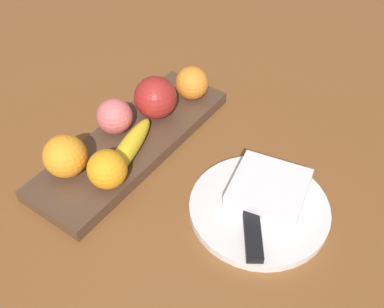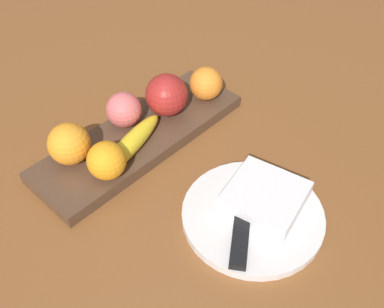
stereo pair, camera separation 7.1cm
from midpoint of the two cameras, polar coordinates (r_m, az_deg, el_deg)
ground_plane at (r=0.79m, az=-4.63°, el=-0.00°), size 2.40×2.40×0.00m
fruit_tray at (r=0.80m, az=-4.13°, el=2.16°), size 0.41×0.14×0.02m
apple at (r=0.81m, az=-0.79°, el=7.51°), size 0.08×0.08×0.08m
banana at (r=0.75m, az=-5.32°, el=1.07°), size 0.17×0.07×0.03m
orange_near_apple at (r=0.74m, az=-12.90°, el=1.15°), size 0.07×0.07×0.07m
orange_near_banana at (r=0.70m, az=-8.12°, el=-0.98°), size 0.06×0.06×0.06m
orange_center at (r=0.85m, az=4.35°, el=8.87°), size 0.06×0.06×0.06m
peach at (r=0.79m, az=-6.24°, el=5.57°), size 0.06×0.06×0.06m
dinner_plate at (r=0.70m, az=10.73°, el=-7.90°), size 0.22×0.22×0.01m
folded_napkin at (r=0.70m, az=12.25°, el=-5.54°), size 0.13×0.13×0.03m
knife at (r=0.66m, az=9.42°, el=-10.08°), size 0.16×0.12×0.01m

